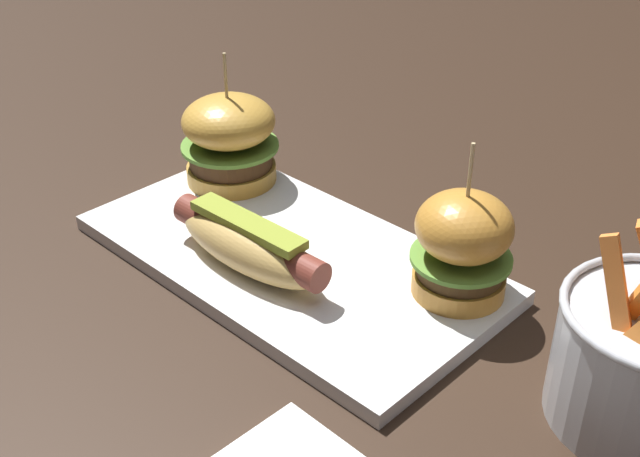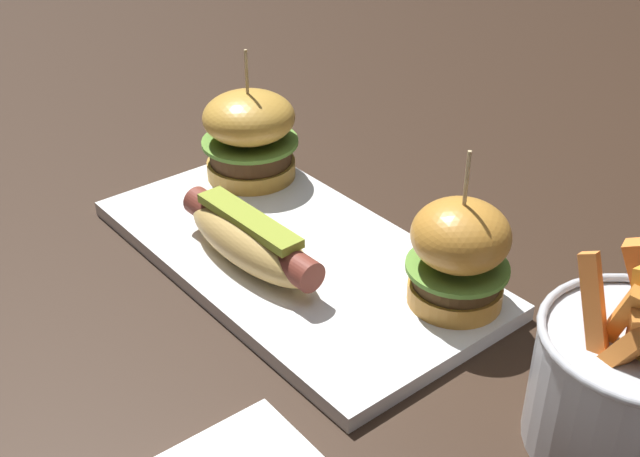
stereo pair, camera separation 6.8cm
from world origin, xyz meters
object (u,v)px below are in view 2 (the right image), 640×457
Objects in this scene: hot_dog at (250,239)px; fries_bucket at (633,386)px; slider_left at (250,135)px; platter_main at (293,256)px; slider_right at (459,253)px.

fries_bucket is (0.32, 0.08, 0.01)m from hot_dog.
slider_left reaches higher than fries_bucket.
slider_left is at bearing 178.02° from fries_bucket.
hot_dog is 0.33m from fries_bucket.
slider_left is (-0.13, 0.09, 0.02)m from hot_dog.
platter_main is 2.81× the size of slider_right.
hot_dog is at bearing -147.49° from slider_right.
hot_dog is at bearing -99.18° from platter_main.
hot_dog is at bearing -166.07° from fries_bucket.
fries_bucket is (0.45, -0.02, -0.01)m from slider_left.
platter_main is 0.16m from slider_left.
fries_bucket is (0.31, 0.04, 0.04)m from platter_main.
fries_bucket is (0.17, -0.02, -0.01)m from slider_right.
slider_right is 0.94× the size of fries_bucket.
platter_main is at bearing -173.12° from fries_bucket.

